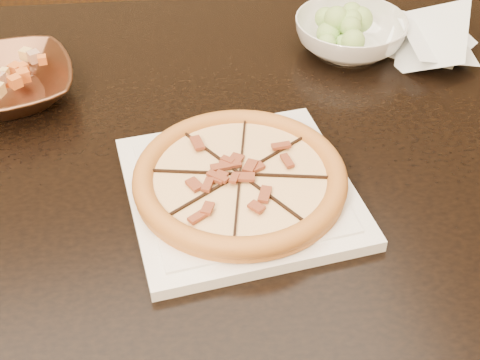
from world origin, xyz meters
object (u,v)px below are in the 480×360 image
at_px(dining_table, 168,191).
at_px(plate, 240,191).
at_px(pizza, 240,178).
at_px(bronze_bowl, 6,85).
at_px(salad_bowl, 350,35).

height_order(dining_table, plate, plate).
bearing_deg(pizza, bronze_bowl, 135.20).
xyz_separation_m(plate, salad_bowl, (0.28, 0.34, 0.02)).
bearing_deg(dining_table, plate, -56.33).
xyz_separation_m(pizza, bronze_bowl, (-0.32, 0.32, -0.01)).
bearing_deg(dining_table, pizza, -56.33).
height_order(plate, salad_bowl, salad_bowl).
relative_size(plate, pizza, 1.08).
xyz_separation_m(plate, pizza, (-0.00, 0.00, 0.02)).
height_order(dining_table, bronze_bowl, bronze_bowl).
bearing_deg(bronze_bowl, pizza, -44.80).
bearing_deg(plate, salad_bowl, 50.30).
distance_m(plate, salad_bowl, 0.44).
height_order(dining_table, salad_bowl, salad_bowl).
distance_m(dining_table, plate, 0.19).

